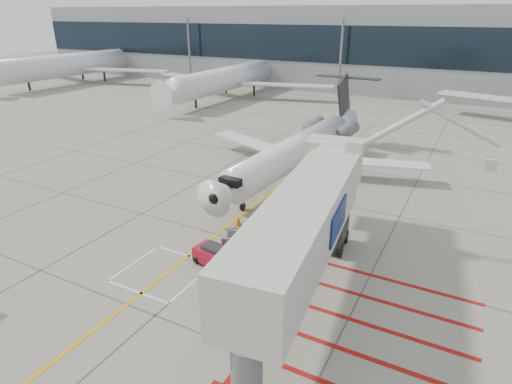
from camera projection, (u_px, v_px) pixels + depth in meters
The scene contains 12 objects.
ground_plane at pixel (204, 273), 23.07m from camera, with size 260.00×260.00×0.00m, color gray.
regional_jet at pixel (285, 140), 34.00m from camera, with size 21.53×27.14×7.11m, color silver, non-canonical shape.
jet_bridge at pixel (301, 235), 19.15m from camera, with size 8.91×18.82×7.53m, color beige, non-canonical shape.
pushback_tug at pixel (214, 254), 23.66m from camera, with size 2.08×1.30×1.21m, color #A5101F, non-canonical shape.
baggage_cart at pixel (239, 244), 24.84m from camera, with size 1.79×1.13×1.13m, color slate, non-canonical shape.
ground_power_unit at pixel (312, 233), 25.30m from camera, with size 2.28×1.33×1.80m, color silver, non-canonical shape.
cone_nose at pixel (239, 221), 28.15m from camera, with size 0.40×0.40×0.55m, color #DB4E0B.
cone_side at pixel (264, 225), 27.72m from camera, with size 0.38×0.38×0.52m, color #EF510C.
terminal_building at pixel (483, 50), 72.98m from camera, with size 180.00×28.00×14.00m, color gray.
terminal_glass_band at pixel (481, 50), 61.16m from camera, with size 180.00×0.10×6.00m, color black.
bg_aircraft_a at pixel (81, 49), 84.11m from camera, with size 37.75×41.95×12.58m, color silver, non-canonical shape.
bg_aircraft_b at pixel (234, 62), 69.31m from camera, with size 33.03×36.70×11.01m, color silver, non-canonical shape.
Camera 1 is at (11.66, -15.95, 12.99)m, focal length 30.00 mm.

